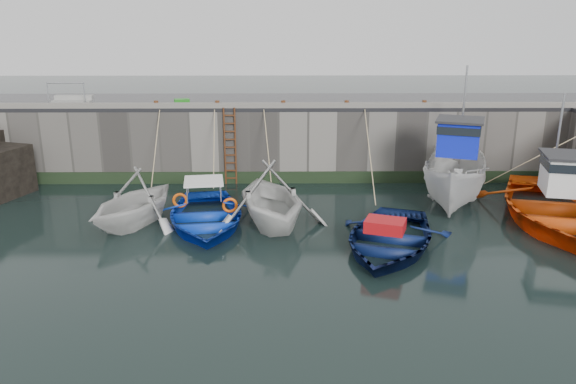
{
  "coord_description": "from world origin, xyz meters",
  "views": [
    {
      "loc": [
        0.15,
        -12.78,
        6.51
      ],
      "look_at": [
        0.34,
        4.72,
        1.2
      ],
      "focal_mm": 35.0,
      "sensor_mm": 36.0,
      "label": 1
    }
  ],
  "objects_px": {
    "fish_crate": "(182,102)",
    "bollard_c": "(283,104)",
    "boat_near_blacktrim": "(271,224)",
    "bollard_b": "(217,104)",
    "boat_near_white": "(136,223)",
    "bollard_e": "(424,104)",
    "boat_near_navy": "(388,246)",
    "boat_near_blue": "(205,224)",
    "boat_far_orange": "(558,207)",
    "ladder": "(230,147)",
    "boat_far_white": "(456,177)",
    "bollard_d": "(347,104)",
    "bollard_a": "(156,104)"
  },
  "relations": [
    {
      "from": "fish_crate",
      "to": "bollard_c",
      "type": "height_order",
      "value": "bollard_c"
    },
    {
      "from": "boat_near_blacktrim",
      "to": "bollard_b",
      "type": "height_order",
      "value": "bollard_b"
    },
    {
      "from": "boat_near_white",
      "to": "bollard_b",
      "type": "distance_m",
      "value": 6.53
    },
    {
      "from": "bollard_e",
      "to": "boat_near_navy",
      "type": "bearing_deg",
      "value": -109.95
    },
    {
      "from": "boat_near_blue",
      "to": "boat_near_navy",
      "type": "height_order",
      "value": "boat_near_navy"
    },
    {
      "from": "boat_near_navy",
      "to": "fish_crate",
      "type": "height_order",
      "value": "fish_crate"
    },
    {
      "from": "boat_near_blue",
      "to": "boat_far_orange",
      "type": "distance_m",
      "value": 11.95
    },
    {
      "from": "ladder",
      "to": "boat_far_orange",
      "type": "distance_m",
      "value": 12.49
    },
    {
      "from": "boat_near_navy",
      "to": "boat_far_orange",
      "type": "height_order",
      "value": "boat_far_orange"
    },
    {
      "from": "ladder",
      "to": "boat_far_white",
      "type": "bearing_deg",
      "value": -16.72
    },
    {
      "from": "bollard_d",
      "to": "boat_near_blacktrim",
      "type": "bearing_deg",
      "value": -120.18
    },
    {
      "from": "boat_near_navy",
      "to": "bollard_e",
      "type": "relative_size",
      "value": 18.66
    },
    {
      "from": "ladder",
      "to": "boat_near_white",
      "type": "height_order",
      "value": "ladder"
    },
    {
      "from": "boat_far_white",
      "to": "fish_crate",
      "type": "height_order",
      "value": "boat_far_white"
    },
    {
      "from": "bollard_b",
      "to": "bollard_d",
      "type": "distance_m",
      "value": 5.3
    },
    {
      "from": "ladder",
      "to": "bollard_c",
      "type": "height_order",
      "value": "bollard_c"
    },
    {
      "from": "ladder",
      "to": "boat_near_blue",
      "type": "relative_size",
      "value": 0.61
    },
    {
      "from": "boat_near_blue",
      "to": "bollard_b",
      "type": "height_order",
      "value": "bollard_b"
    },
    {
      "from": "boat_near_blue",
      "to": "bollard_a",
      "type": "height_order",
      "value": "bollard_a"
    },
    {
      "from": "boat_near_blacktrim",
      "to": "bollard_b",
      "type": "xyz_separation_m",
      "value": [
        -2.25,
        5.24,
        3.3
      ]
    },
    {
      "from": "boat_far_orange",
      "to": "bollard_b",
      "type": "relative_size",
      "value": 30.3
    },
    {
      "from": "boat_far_orange",
      "to": "bollard_c",
      "type": "bearing_deg",
      "value": 165.0
    },
    {
      "from": "fish_crate",
      "to": "bollard_d",
      "type": "xyz_separation_m",
      "value": [
        6.86,
        -0.63,
        0.01
      ]
    },
    {
      "from": "boat_near_blacktrim",
      "to": "fish_crate",
      "type": "distance_m",
      "value": 7.73
    },
    {
      "from": "boat_near_blue",
      "to": "bollard_c",
      "type": "bearing_deg",
      "value": 55.54
    },
    {
      "from": "boat_near_blacktrim",
      "to": "bollard_a",
      "type": "relative_size",
      "value": 16.65
    },
    {
      "from": "ladder",
      "to": "fish_crate",
      "type": "height_order",
      "value": "fish_crate"
    },
    {
      "from": "boat_near_white",
      "to": "boat_near_blacktrim",
      "type": "height_order",
      "value": "boat_near_blacktrim"
    },
    {
      "from": "ladder",
      "to": "bollard_b",
      "type": "relative_size",
      "value": 11.43
    },
    {
      "from": "fish_crate",
      "to": "boat_far_white",
      "type": "bearing_deg",
      "value": -32.94
    },
    {
      "from": "boat_near_blacktrim",
      "to": "boat_far_orange",
      "type": "relative_size",
      "value": 0.55
    },
    {
      "from": "boat_far_orange",
      "to": "bollard_a",
      "type": "xyz_separation_m",
      "value": [
        -14.49,
        5.09,
        2.8
      ]
    },
    {
      "from": "ladder",
      "to": "boat_near_blacktrim",
      "type": "relative_size",
      "value": 0.69
    },
    {
      "from": "boat_near_blacktrim",
      "to": "fish_crate",
      "type": "height_order",
      "value": "fish_crate"
    },
    {
      "from": "ladder",
      "to": "boat_far_orange",
      "type": "relative_size",
      "value": 0.38
    },
    {
      "from": "ladder",
      "to": "bollard_d",
      "type": "xyz_separation_m",
      "value": [
        4.8,
        0.34,
        1.71
      ]
    },
    {
      "from": "boat_near_navy",
      "to": "bollard_a",
      "type": "height_order",
      "value": "bollard_a"
    },
    {
      "from": "boat_near_blue",
      "to": "boat_far_orange",
      "type": "xyz_separation_m",
      "value": [
        11.94,
        0.14,
        0.5
      ]
    },
    {
      "from": "boat_near_navy",
      "to": "bollard_e",
      "type": "xyz_separation_m",
      "value": [
        2.65,
        7.29,
        3.3
      ]
    },
    {
      "from": "bollard_d",
      "to": "bollard_e",
      "type": "bearing_deg",
      "value": 0.0
    },
    {
      "from": "boat_near_blue",
      "to": "bollard_e",
      "type": "bearing_deg",
      "value": 24.16
    },
    {
      "from": "boat_far_orange",
      "to": "boat_near_navy",
      "type": "bearing_deg",
      "value": -146.55
    },
    {
      "from": "boat_far_white",
      "to": "bollard_e",
      "type": "distance_m",
      "value": 3.78
    },
    {
      "from": "boat_far_orange",
      "to": "boat_near_blacktrim",
      "type": "bearing_deg",
      "value": -165.4
    },
    {
      "from": "boat_near_blacktrim",
      "to": "bollard_a",
      "type": "bearing_deg",
      "value": 118.52
    },
    {
      "from": "ladder",
      "to": "bollard_e",
      "type": "height_order",
      "value": "bollard_e"
    },
    {
      "from": "boat_near_navy",
      "to": "boat_far_white",
      "type": "xyz_separation_m",
      "value": [
        3.28,
        4.36,
        0.99
      ]
    },
    {
      "from": "fish_crate",
      "to": "bollard_d",
      "type": "height_order",
      "value": "bollard_d"
    },
    {
      "from": "boat_far_white",
      "to": "bollard_c",
      "type": "bearing_deg",
      "value": 175.69
    },
    {
      "from": "boat_near_blue",
      "to": "boat_near_navy",
      "type": "xyz_separation_m",
      "value": [
        5.8,
        -2.06,
        0.0
      ]
    }
  ]
}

